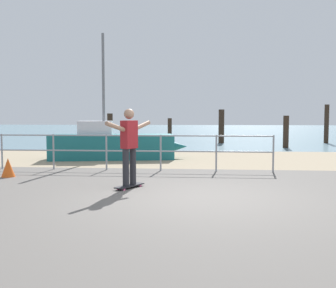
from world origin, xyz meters
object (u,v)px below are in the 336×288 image
object	(u,v)px
sailboat	(117,145)
skateboard	(130,186)
traffic_cone	(8,168)
skateboarder	(129,142)

from	to	relation	value
sailboat	skateboard	distance (m)	5.95
skateboard	traffic_cone	bearing A→B (deg)	159.43
skateboarder	sailboat	bearing A→B (deg)	105.15
skateboarder	skateboard	bearing A→B (deg)	172.87
skateboarder	traffic_cone	xyz separation A→B (m)	(-3.40, 1.27, -0.77)
sailboat	skateboard	world-z (taller)	sailboat
sailboat	skateboarder	size ratio (longest dim) A/B	3.07
skateboard	traffic_cone	xyz separation A→B (m)	(-3.40, 1.27, 0.18)
traffic_cone	skateboard	bearing A→B (deg)	-20.57
sailboat	skateboarder	bearing A→B (deg)	-74.85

